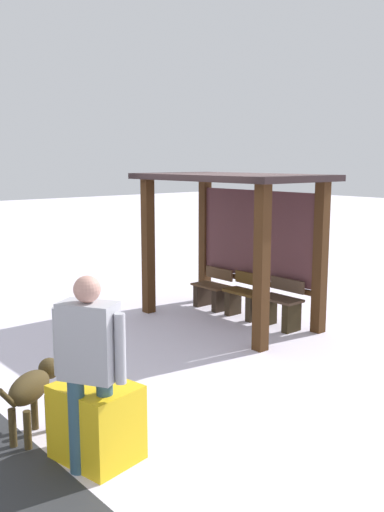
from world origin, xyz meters
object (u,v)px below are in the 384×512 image
at_px(bench_right_inside, 280,308).
at_px(bench_center_inside, 244,299).
at_px(person_walking, 89,358).
at_px(grit_bin, 96,422).
at_px(bench_left_inside, 212,292).
at_px(bus_shelter, 237,213).
at_px(dog, 33,388).

bearing_deg(bench_right_inside, bench_center_inside, -179.99).
bearing_deg(person_walking, grit_bin, 137.81).
height_order(person_walking, grit_bin, person_walking).
distance_m(bench_left_inside, bench_right_inside, 1.58).
bearing_deg(bus_shelter, bench_center_inside, 90.00).
height_order(dog, grit_bin, dog).
relative_size(bench_right_inside, grit_bin, 1.10).
bearing_deg(bench_right_inside, person_walking, -68.79).
bearing_deg(bus_shelter, dog, -69.55).
relative_size(bus_shelter, bench_right_inside, 3.99).
height_order(bench_right_inside, dog, bench_right_inside).
height_order(bench_left_inside, person_walking, person_walking).
xyz_separation_m(bench_center_inside, bench_right_inside, (0.79, 0.00, 0.01)).
height_order(bus_shelter, dog, bus_shelter).
height_order(bus_shelter, bench_center_inside, bus_shelter).
bearing_deg(dog, bus_shelter, 110.45).
bearing_deg(dog, grit_bin, 18.81).
bearing_deg(dog, person_walking, 7.14).
distance_m(bench_left_inside, person_walking, 5.52).
relative_size(bus_shelter, person_walking, 1.82).
distance_m(bus_shelter, bench_center_inside, 1.47).
bearing_deg(bench_left_inside, person_walking, -53.18).
xyz_separation_m(bus_shelter, dog, (1.61, -4.30, -1.30)).
bearing_deg(bench_center_inside, dog, -70.33).
xyz_separation_m(bus_shelter, bench_right_inside, (0.79, 0.19, -1.46)).
distance_m(bench_center_inside, bench_right_inside, 0.79).
relative_size(bench_center_inside, dog, 0.92).
bearing_deg(grit_bin, bench_center_inside, 118.86).
distance_m(bus_shelter, person_walking, 4.94).
xyz_separation_m(bench_left_inside, bench_center_inside, (0.79, -0.00, 0.03)).
relative_size(bus_shelter, bench_center_inside, 4.13).
bearing_deg(bench_right_inside, bus_shelter, -166.75).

